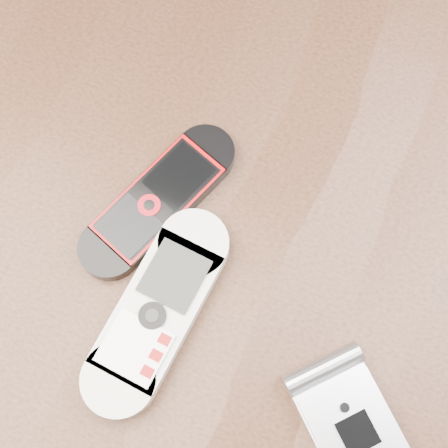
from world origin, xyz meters
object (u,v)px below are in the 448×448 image
at_px(nokia_white, 158,310).
at_px(motorola_razr, 358,437).
at_px(table, 219,261).
at_px(nokia_black_red, 159,200).

relative_size(nokia_white, motorola_razr, 1.47).
xyz_separation_m(table, nokia_white, (-0.01, -0.08, 0.11)).
bearing_deg(table, nokia_white, -99.97).
relative_size(nokia_white, nokia_black_red, 1.08).
distance_m(table, nokia_white, 0.14).
bearing_deg(nokia_black_red, table, 20.66).
xyz_separation_m(table, motorola_razr, (0.15, -0.10, 0.11)).
distance_m(nokia_white, motorola_razr, 0.16).
height_order(nokia_white, nokia_black_red, nokia_white).
bearing_deg(nokia_white, table, 84.53).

